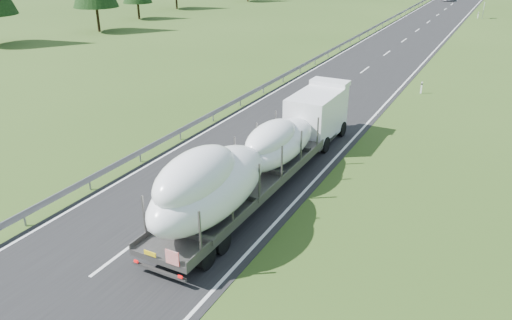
% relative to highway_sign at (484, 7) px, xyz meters
% --- Properties ---
extents(ground, '(400.00, 400.00, 0.00)m').
position_rel_highway_sign_xyz_m(ground, '(-7.20, -80.00, -1.81)').
color(ground, '#2D4717').
rests_on(ground, ground).
extents(road_surface, '(10.00, 400.00, 0.02)m').
position_rel_highway_sign_xyz_m(road_surface, '(-7.20, 20.00, -1.80)').
color(road_surface, black).
rests_on(road_surface, ground).
extents(highway_sign, '(0.08, 0.90, 2.60)m').
position_rel_highway_sign_xyz_m(highway_sign, '(0.00, 0.00, 0.00)').
color(highway_sign, slate).
rests_on(highway_sign, ground).
extents(boat_truck, '(3.14, 19.00, 4.26)m').
position_rel_highway_sign_xyz_m(boat_truck, '(-4.62, -72.53, 0.38)').
color(boat_truck, white).
rests_on(boat_truck, ground).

